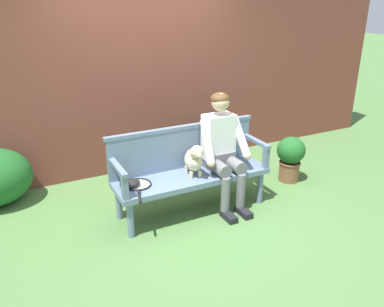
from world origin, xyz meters
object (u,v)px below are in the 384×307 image
at_px(tennis_racket, 138,186).
at_px(baseball_glove, 130,183).
at_px(potted_plant, 291,156).
at_px(dog_on_bench, 194,159).
at_px(garden_bench, 192,179).
at_px(person_seated, 222,147).

relative_size(tennis_racket, baseball_glove, 2.65).
bearing_deg(baseball_glove, potted_plant, -6.75).
xyz_separation_m(baseball_glove, potted_plant, (2.21, 0.12, -0.15)).
bearing_deg(baseball_glove, dog_on_bench, -13.31).
bearing_deg(dog_on_bench, tennis_racket, 177.38).
xyz_separation_m(garden_bench, dog_on_bench, (0.01, -0.04, 0.25)).
height_order(garden_bench, dog_on_bench, dog_on_bench).
bearing_deg(baseball_glove, person_seated, -10.89).
distance_m(garden_bench, baseball_glove, 0.72).
relative_size(dog_on_bench, tennis_racket, 0.67).
bearing_deg(potted_plant, baseball_glove, -177.01).
distance_m(tennis_racket, baseball_glove, 0.09).
bearing_deg(baseball_glove, tennis_racket, -20.85).
bearing_deg(garden_bench, person_seated, -2.35).
distance_m(garden_bench, dog_on_bench, 0.25).
xyz_separation_m(garden_bench, potted_plant, (1.50, 0.12, -0.05)).
xyz_separation_m(garden_bench, tennis_racket, (-0.63, -0.01, 0.07)).
distance_m(tennis_racket, potted_plant, 2.14).
bearing_deg(dog_on_bench, garden_bench, 100.89).
bearing_deg(tennis_racket, dog_on_bench, -2.62).
distance_m(dog_on_bench, baseball_glove, 0.74).
height_order(garden_bench, tennis_racket, tennis_racket).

